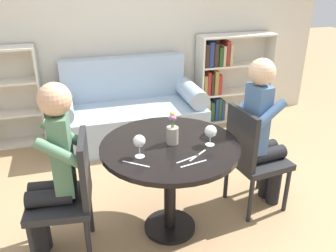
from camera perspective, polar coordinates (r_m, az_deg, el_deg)
The scene contains 16 objects.
ground_plane at distance 2.92m, azimuth 0.29°, elevation -15.98°, with size 16.00×16.00×0.00m, color tan.
back_wall at distance 4.30m, azimuth -8.00°, elevation 16.97°, with size 5.20×0.05×2.70m.
round_table at distance 2.57m, azimuth 0.31°, elevation -5.67°, with size 0.99×0.99×0.74m.
couch at distance 4.16m, azimuth -6.26°, elevation 1.93°, with size 1.67×0.80×0.92m.
bookshelf_right at distance 4.69m, azimuth 8.90°, elevation 7.45°, with size 0.99×0.28×1.11m.
chair_left at distance 2.52m, azimuth -15.52°, elevation -10.25°, with size 0.47×0.47×0.90m.
chair_right at distance 2.95m, azimuth 13.29°, elevation -4.57°, with size 0.47×0.47×0.90m.
person_left at distance 2.45m, azimuth -18.03°, elevation -6.68°, with size 0.44×0.37×1.27m.
person_right at distance 2.92m, azimuth 14.95°, elevation -0.94°, with size 0.44×0.37×1.28m.
wine_glass_left at distance 2.30m, azimuth -4.63°, elevation -2.52°, with size 0.08×0.08×0.16m.
wine_glass_right at distance 2.47m, azimuth 6.85°, elevation -0.95°, with size 0.09×0.09×0.15m.
flower_vase at distance 2.48m, azimuth 0.72°, elevation -0.98°, with size 0.09×0.09×0.25m.
knife_left_setting at distance 2.37m, azimuth 4.79°, elevation -4.71°, with size 0.16×0.12×0.00m.
fork_left_setting at distance 2.27m, azimuth 4.15°, elevation -6.04°, with size 0.19×0.05×0.00m.
knife_right_setting at distance 2.33m, azimuth 3.29°, elevation -5.27°, with size 0.18×0.07×0.00m.
fork_right_setting at distance 2.27m, azimuth -5.17°, elevation -6.08°, with size 0.16×0.13×0.00m.
Camera 1 is at (-0.64, -2.13, 1.90)m, focal length 38.00 mm.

